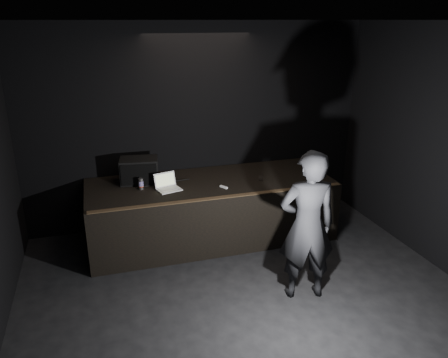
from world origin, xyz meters
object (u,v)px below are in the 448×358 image
stage_monitor (139,170)px  laptop (167,185)px  beer_can (141,184)px  stage_riser (211,209)px  person (307,226)px

stage_monitor → laptop: (0.38, -0.44, -0.14)m
stage_monitor → laptop: 0.60m
beer_can → laptop: bearing=-14.2°
stage_monitor → beer_can: size_ratio=3.60×
stage_riser → beer_can: (-1.13, -0.03, 0.59)m
laptop → beer_can: bearing=150.8°
stage_riser → stage_monitor: 1.35m
laptop → person: size_ratio=0.21×
stage_riser → person: bearing=-69.2°
person → beer_can: bearing=-36.2°
stage_riser → laptop: size_ratio=9.48×
person → stage_riser: bearing=-59.4°
stage_monitor → beer_can: (-0.02, -0.34, -0.11)m
stage_monitor → laptop: size_ratio=1.55×
stage_monitor → beer_can: stage_monitor is taller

